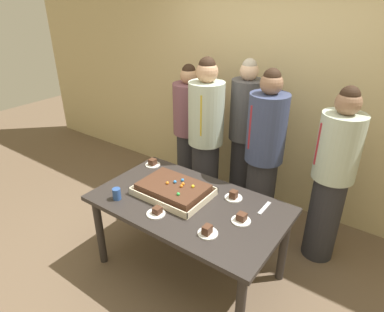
{
  "coord_description": "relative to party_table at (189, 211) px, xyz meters",
  "views": [
    {
      "loc": [
        1.38,
        -1.87,
        2.33
      ],
      "look_at": [
        -0.07,
        0.15,
        1.1
      ],
      "focal_mm": 31.19,
      "sensor_mm": 36.0,
      "label": 1
    }
  ],
  "objects": [
    {
      "name": "ground_plane",
      "position": [
        0.0,
        0.0,
        -0.66
      ],
      "size": [
        12.0,
        12.0,
        0.0
      ],
      "primitive_type": "plane",
      "color": "brown"
    },
    {
      "name": "interior_back_panel",
      "position": [
        0.0,
        1.6,
        0.84
      ],
      "size": [
        8.0,
        0.12,
        3.0
      ],
      "primitive_type": "cube",
      "color": "#CCB784",
      "rests_on": "ground_plane"
    },
    {
      "name": "party_table",
      "position": [
        0.0,
        0.0,
        0.0
      ],
      "size": [
        1.61,
        0.94,
        0.75
      ],
      "color": "#2D2826",
      "rests_on": "ground_plane"
    },
    {
      "name": "sheet_cake",
      "position": [
        -0.18,
        0.02,
        0.14
      ],
      "size": [
        0.63,
        0.45,
        0.12
      ],
      "color": "beige",
      "rests_on": "party_table"
    },
    {
      "name": "plated_slice_near_left",
      "position": [
        0.35,
        -0.25,
        0.11
      ],
      "size": [
        0.15,
        0.15,
        0.08
      ],
      "color": "white",
      "rests_on": "party_table"
    },
    {
      "name": "plated_slice_near_right",
      "position": [
        0.28,
        0.27,
        0.11
      ],
      "size": [
        0.15,
        0.15,
        0.08
      ],
      "color": "white",
      "rests_on": "party_table"
    },
    {
      "name": "plated_slice_far_left",
      "position": [
        -0.11,
        -0.28,
        0.11
      ],
      "size": [
        0.15,
        0.15,
        0.06
      ],
      "color": "white",
      "rests_on": "party_table"
    },
    {
      "name": "plated_slice_far_right",
      "position": [
        -0.68,
        0.32,
        0.11
      ],
      "size": [
        0.15,
        0.15,
        0.07
      ],
      "color": "white",
      "rests_on": "party_table"
    },
    {
      "name": "plated_slice_center_front",
      "position": [
        0.48,
        0.03,
        0.11
      ],
      "size": [
        0.15,
        0.15,
        0.07
      ],
      "color": "white",
      "rests_on": "party_table"
    },
    {
      "name": "drink_cup_nearest",
      "position": [
        -0.52,
        -0.31,
        0.14
      ],
      "size": [
        0.07,
        0.07,
        0.1
      ],
      "primitive_type": "cylinder",
      "color": "#2D5199",
      "rests_on": "party_table"
    },
    {
      "name": "cake_server_utensil",
      "position": [
        0.55,
        0.29,
        0.09
      ],
      "size": [
        0.03,
        0.2,
        0.01
      ],
      "primitive_type": "cube",
      "color": "silver",
      "rests_on": "party_table"
    },
    {
      "name": "person_serving_front",
      "position": [
        -0.38,
        0.83,
        0.26
      ],
      "size": [
        0.37,
        0.37,
        1.78
      ],
      "rotation": [
        0.0,
        0.0,
        -1.33
      ],
      "color": "#28282D",
      "rests_on": "ground_plane"
    },
    {
      "name": "person_green_shirt_behind",
      "position": [
        -0.81,
        1.12,
        0.17
      ],
      "size": [
        0.37,
        0.37,
        1.62
      ],
      "rotation": [
        0.0,
        0.0,
        -1.05
      ],
      "color": "#28282D",
      "rests_on": "ground_plane"
    },
    {
      "name": "person_striped_tie_right",
      "position": [
        0.27,
        0.84,
        0.25
      ],
      "size": [
        0.36,
        0.36,
        1.75
      ],
      "rotation": [
        0.0,
        0.0,
        -2.07
      ],
      "color": "#28282D",
      "rests_on": "ground_plane"
    },
    {
      "name": "person_far_right_suit",
      "position": [
        0.9,
        0.91,
        0.21
      ],
      "size": [
        0.36,
        0.36,
        1.68
      ],
      "rotation": [
        0.0,
        0.0,
        -2.45
      ],
      "color": "#28282D",
      "rests_on": "ground_plane"
    },
    {
      "name": "person_left_edge_reaching",
      "position": [
        -0.11,
        1.18,
        0.25
      ],
      "size": [
        0.34,
        0.34,
        1.74
      ],
      "rotation": [
        0.0,
        0.0,
        -1.63
      ],
      "color": "#28282D",
      "rests_on": "ground_plane"
    }
  ]
}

